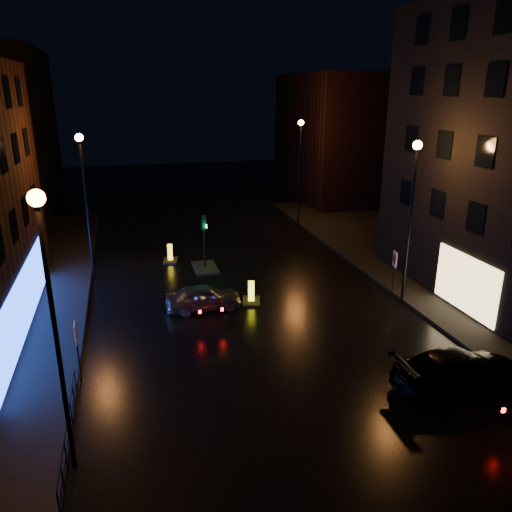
{
  "coord_description": "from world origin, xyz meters",
  "views": [
    {
      "loc": [
        -5.7,
        -15.04,
        10.74
      ],
      "look_at": [
        0.36,
        7.54,
        2.8
      ],
      "focal_mm": 35.0,
      "sensor_mm": 36.0,
      "label": 1
    }
  ],
  "objects_px": {
    "silver_hatchback": "(203,297)",
    "bollard_far": "(170,258)",
    "bollard_near": "(251,298)",
    "road_sign_left": "(76,338)",
    "traffic_signal": "(205,261)",
    "dark_sedan": "(461,371)",
    "road_sign_right": "(394,263)"
  },
  "relations": [
    {
      "from": "silver_hatchback",
      "to": "bollard_near",
      "type": "distance_m",
      "value": 2.59
    },
    {
      "from": "traffic_signal",
      "to": "road_sign_right",
      "type": "height_order",
      "value": "traffic_signal"
    },
    {
      "from": "traffic_signal",
      "to": "road_sign_right",
      "type": "bearing_deg",
      "value": -37.22
    },
    {
      "from": "silver_hatchback",
      "to": "bollard_far",
      "type": "bearing_deg",
      "value": 4.68
    },
    {
      "from": "bollard_near",
      "to": "silver_hatchback",
      "type": "bearing_deg",
      "value": -162.12
    },
    {
      "from": "bollard_far",
      "to": "road_sign_left",
      "type": "distance_m",
      "value": 13.96
    },
    {
      "from": "traffic_signal",
      "to": "silver_hatchback",
      "type": "distance_m",
      "value": 6.01
    },
    {
      "from": "silver_hatchback",
      "to": "bollard_far",
      "type": "xyz_separation_m",
      "value": [
        -0.89,
        7.84,
        -0.39
      ]
    },
    {
      "from": "silver_hatchback",
      "to": "dark_sedan",
      "type": "bearing_deg",
      "value": -141.47
    },
    {
      "from": "silver_hatchback",
      "to": "bollard_near",
      "type": "bearing_deg",
      "value": -88.01
    },
    {
      "from": "dark_sedan",
      "to": "bollard_far",
      "type": "height_order",
      "value": "dark_sedan"
    },
    {
      "from": "bollard_near",
      "to": "road_sign_right",
      "type": "relative_size",
      "value": 0.6
    },
    {
      "from": "bollard_near",
      "to": "road_sign_right",
      "type": "height_order",
      "value": "road_sign_right"
    },
    {
      "from": "bollard_far",
      "to": "dark_sedan",
      "type": "bearing_deg",
      "value": -51.17
    },
    {
      "from": "traffic_signal",
      "to": "road_sign_left",
      "type": "bearing_deg",
      "value": -121.08
    },
    {
      "from": "bollard_near",
      "to": "road_sign_left",
      "type": "xyz_separation_m",
      "value": [
        -8.19,
        -5.37,
        1.53
      ]
    },
    {
      "from": "bollard_near",
      "to": "road_sign_left",
      "type": "bearing_deg",
      "value": -132.66
    },
    {
      "from": "road_sign_right",
      "to": "silver_hatchback",
      "type": "bearing_deg",
      "value": 8.17
    },
    {
      "from": "dark_sedan",
      "to": "bollard_near",
      "type": "height_order",
      "value": "dark_sedan"
    },
    {
      "from": "silver_hatchback",
      "to": "road_sign_left",
      "type": "xyz_separation_m",
      "value": [
        -5.64,
        -5.2,
        1.14
      ]
    },
    {
      "from": "dark_sedan",
      "to": "bollard_far",
      "type": "distance_m",
      "value": 19.54
    },
    {
      "from": "silver_hatchback",
      "to": "road_sign_right",
      "type": "distance_m",
      "value": 10.24
    },
    {
      "from": "silver_hatchback",
      "to": "road_sign_right",
      "type": "relative_size",
      "value": 1.5
    },
    {
      "from": "bollard_far",
      "to": "road_sign_right",
      "type": "distance_m",
      "value": 14.19
    },
    {
      "from": "dark_sedan",
      "to": "bollard_far",
      "type": "relative_size",
      "value": 3.57
    },
    {
      "from": "silver_hatchback",
      "to": "dark_sedan",
      "type": "xyz_separation_m",
      "value": [
        8.08,
        -9.52,
        0.11
      ]
    },
    {
      "from": "road_sign_right",
      "to": "bollard_far",
      "type": "bearing_deg",
      "value": -25.03
    },
    {
      "from": "traffic_signal",
      "to": "road_sign_left",
      "type": "distance_m",
      "value": 13.04
    },
    {
      "from": "traffic_signal",
      "to": "bollard_far",
      "type": "bearing_deg",
      "value": 135.31
    },
    {
      "from": "bollard_near",
      "to": "bollard_far",
      "type": "distance_m",
      "value": 8.41
    },
    {
      "from": "road_sign_left",
      "to": "silver_hatchback",
      "type": "bearing_deg",
      "value": 39.97
    },
    {
      "from": "silver_hatchback",
      "to": "dark_sedan",
      "type": "distance_m",
      "value": 12.49
    }
  ]
}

